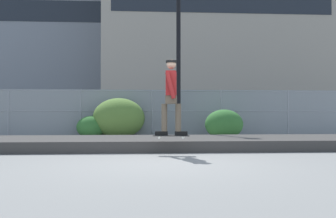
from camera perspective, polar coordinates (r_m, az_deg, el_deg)
name	(u,v)px	position (r m, az deg, el deg)	size (l,w,h in m)	color
ground_plane	(163,163)	(7.09, -0.80, -8.14)	(120.00, 120.00, 0.00)	slate
gravel_berm	(156,143)	(10.21, -1.78, -5.09)	(15.63, 2.83, 0.27)	#3D3A38
skateboard	(171,136)	(8.40, 0.50, -4.07)	(0.82, 0.31, 0.07)	black
skater	(171,93)	(8.39, 0.49, 2.48)	(0.73, 0.61, 1.68)	black
chain_fence	(152,113)	(14.74, -2.45, -0.65)	(16.34, 0.06, 1.85)	gray
street_lamp	(178,26)	(14.29, 1.58, 12.29)	(0.44, 0.44, 6.62)	black
parked_car_near	(98,115)	(17.37, -10.50, -0.96)	(4.43, 2.01, 1.66)	navy
parked_car_mid	(229,115)	(17.64, 9.08, -0.96)	(4.50, 2.14, 1.66)	#566B4C
library_building	(57,43)	(53.67, -16.39, 9.45)	(25.34, 13.81, 20.72)	slate
office_block	(212,37)	(44.94, 6.63, 10.75)	(24.17, 12.33, 19.68)	#9E9384
shrub_left	(91,127)	(14.29, -11.44, -2.69)	(1.08, 0.89, 0.84)	#336B2D
shrub_center	(119,118)	(14.32, -7.41, -1.37)	(1.94, 1.59, 1.50)	#567A33
shrub_right	(224,124)	(13.87, 8.41, -2.28)	(1.39, 1.13, 1.07)	#336B2D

